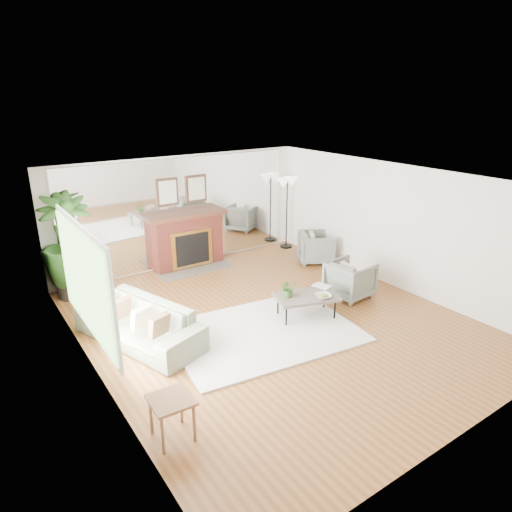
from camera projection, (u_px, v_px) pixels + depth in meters
ground at (273, 322)px, 8.00m from camera, size 7.00×7.00×0.00m
wall_left at (92, 298)px, 5.98m from camera, size 0.02×7.00×2.50m
wall_right at (394, 226)px, 9.16m from camera, size 0.02×7.00×2.50m
wall_back at (182, 212)px, 10.28m from camera, size 6.00×0.02×2.50m
mirror_panel at (182, 212)px, 10.26m from camera, size 5.40×0.04×2.40m
window_panel at (85, 281)px, 6.27m from camera, size 0.04×2.40×1.50m
fireplace at (188, 239)px, 10.30m from camera, size 1.85×0.83×2.05m
area_rug at (263, 332)px, 7.61m from camera, size 3.27×2.52×0.03m
coffee_table at (306, 297)px, 8.01m from camera, size 1.22×0.94×0.43m
sofa at (138, 323)px, 7.26m from camera, size 1.56×2.42×0.66m
armchair_back at (316, 247)px, 10.68m from camera, size 1.08×1.07×0.72m
armchair_front at (350, 279)px, 8.88m from camera, size 0.86×0.84×0.72m
side_table at (171, 405)px, 5.18m from camera, size 0.49×0.49×0.54m
potted_ficus at (67, 243)px, 8.65m from camera, size 1.01×1.01×2.04m
floor_lamp at (287, 188)px, 11.31m from camera, size 0.59×0.33×1.81m
tabletop_plant at (288, 288)px, 7.91m from camera, size 0.33×0.30×0.31m
fruit_bowl at (323, 296)px, 7.90m from camera, size 0.33×0.33×0.07m
book at (318, 288)px, 8.27m from camera, size 0.30×0.37×0.02m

